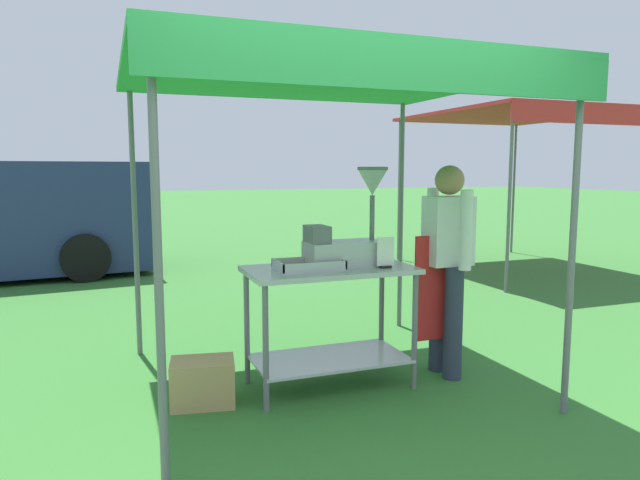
% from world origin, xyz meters
% --- Properties ---
extents(ground_plane, '(70.00, 70.00, 0.00)m').
position_xyz_m(ground_plane, '(0.00, 6.00, 0.00)').
color(ground_plane, '#33702D').
extents(stall_canopy, '(2.72, 2.44, 2.27)m').
position_xyz_m(stall_canopy, '(0.20, 1.05, 2.18)').
color(stall_canopy, slate).
rests_on(stall_canopy, ground).
extents(donut_cart, '(1.20, 0.63, 0.88)m').
position_xyz_m(donut_cart, '(0.20, 0.95, 0.63)').
color(donut_cart, '#B7B7BC').
rests_on(donut_cart, ground).
extents(donut_tray, '(0.46, 0.29, 0.07)m').
position_xyz_m(donut_tray, '(0.03, 0.91, 0.90)').
color(donut_tray, '#B7B7BC').
rests_on(donut_tray, donut_cart).
extents(donut_fryer, '(0.61, 0.28, 0.71)m').
position_xyz_m(donut_fryer, '(0.36, 0.97, 1.11)').
color(donut_fryer, '#B7B7BC').
rests_on(donut_fryer, donut_cart).
extents(menu_sign, '(0.13, 0.05, 0.22)m').
position_xyz_m(menu_sign, '(0.56, 0.79, 0.98)').
color(menu_sign, black).
rests_on(menu_sign, donut_cart).
extents(vendor, '(0.45, 0.53, 1.61)m').
position_xyz_m(vendor, '(1.13, 0.87, 0.90)').
color(vendor, '#2D3347').
rests_on(vendor, ground).
extents(supply_crate, '(0.47, 0.36, 0.31)m').
position_xyz_m(supply_crate, '(-0.72, 0.95, 0.15)').
color(supply_crate, tan).
rests_on(supply_crate, ground).
extents(neighbour_tent, '(2.64, 3.12, 2.45)m').
position_xyz_m(neighbour_tent, '(4.74, 4.55, 2.37)').
color(neighbour_tent, slate).
rests_on(neighbour_tent, ground).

